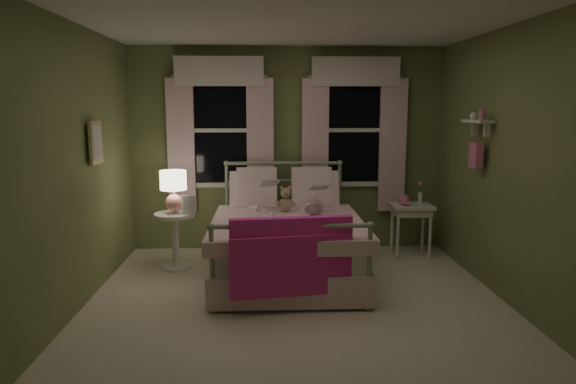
{
  "coord_description": "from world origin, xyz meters",
  "views": [
    {
      "loc": [
        -0.29,
        -4.51,
        1.85
      ],
      "look_at": [
        -0.06,
        0.57,
        1.0
      ],
      "focal_mm": 32.0,
      "sensor_mm": 36.0,
      "label": 1
    }
  ],
  "objects_px": {
    "child_right": "(309,185)",
    "teddy_bear": "(286,201)",
    "nightstand_left": "(175,233)",
    "table_lamp": "(173,187)",
    "child_left": "(261,186)",
    "nightstand_right": "(411,212)",
    "bed": "(287,242)"
  },
  "relations": [
    {
      "from": "child_left",
      "to": "table_lamp",
      "type": "xyz_separation_m",
      "value": [
        -0.99,
        -0.08,
        0.01
      ]
    },
    {
      "from": "bed",
      "to": "teddy_bear",
      "type": "xyz_separation_m",
      "value": [
        -0.0,
        0.26,
        0.41
      ]
    },
    {
      "from": "child_left",
      "to": "table_lamp",
      "type": "bearing_deg",
      "value": -17.15
    },
    {
      "from": "child_left",
      "to": "table_lamp",
      "type": "distance_m",
      "value": 0.99
    },
    {
      "from": "teddy_bear",
      "to": "table_lamp",
      "type": "height_order",
      "value": "table_lamp"
    },
    {
      "from": "bed",
      "to": "table_lamp",
      "type": "relative_size",
      "value": 4.35
    },
    {
      "from": "child_left",
      "to": "nightstand_right",
      "type": "xyz_separation_m",
      "value": [
        1.86,
        0.31,
        -0.39
      ]
    },
    {
      "from": "bed",
      "to": "nightstand_right",
      "type": "height_order",
      "value": "bed"
    },
    {
      "from": "nightstand_left",
      "to": "table_lamp",
      "type": "distance_m",
      "value": 0.54
    },
    {
      "from": "nightstand_left",
      "to": "table_lamp",
      "type": "xyz_separation_m",
      "value": [
        0.0,
        0.0,
        0.54
      ]
    },
    {
      "from": "child_right",
      "to": "table_lamp",
      "type": "bearing_deg",
      "value": 1.4
    },
    {
      "from": "teddy_bear",
      "to": "table_lamp",
      "type": "bearing_deg",
      "value": 176.52
    },
    {
      "from": "table_lamp",
      "to": "nightstand_left",
      "type": "bearing_deg",
      "value": 0.0
    },
    {
      "from": "table_lamp",
      "to": "teddy_bear",
      "type": "bearing_deg",
      "value": -3.48
    },
    {
      "from": "child_right",
      "to": "teddy_bear",
      "type": "bearing_deg",
      "value": 27.88
    },
    {
      "from": "child_right",
      "to": "teddy_bear",
      "type": "height_order",
      "value": "child_right"
    },
    {
      "from": "bed",
      "to": "teddy_bear",
      "type": "relative_size",
      "value": 6.88
    },
    {
      "from": "nightstand_right",
      "to": "bed",
      "type": "bearing_deg",
      "value": -155.1
    },
    {
      "from": "teddy_bear",
      "to": "table_lamp",
      "type": "xyz_separation_m",
      "value": [
        -1.27,
        0.08,
        0.16
      ]
    },
    {
      "from": "child_left",
      "to": "child_right",
      "type": "xyz_separation_m",
      "value": [
        0.56,
        0.0,
        0.01
      ]
    },
    {
      "from": "nightstand_left",
      "to": "teddy_bear",
      "type": "bearing_deg",
      "value": -3.48
    },
    {
      "from": "bed",
      "to": "nightstand_left",
      "type": "xyz_separation_m",
      "value": [
        -1.27,
        0.34,
        0.03
      ]
    },
    {
      "from": "table_lamp",
      "to": "nightstand_right",
      "type": "height_order",
      "value": "table_lamp"
    },
    {
      "from": "child_left",
      "to": "teddy_bear",
      "type": "distance_m",
      "value": 0.35
    },
    {
      "from": "child_right",
      "to": "table_lamp",
      "type": "distance_m",
      "value": 1.55
    },
    {
      "from": "nightstand_right",
      "to": "child_left",
      "type": "bearing_deg",
      "value": -170.44
    },
    {
      "from": "nightstand_right",
      "to": "child_right",
      "type": "bearing_deg",
      "value": -166.47
    },
    {
      "from": "child_right",
      "to": "nightstand_left",
      "type": "distance_m",
      "value": 1.64
    },
    {
      "from": "child_right",
      "to": "teddy_bear",
      "type": "xyz_separation_m",
      "value": [
        -0.28,
        -0.16,
        -0.16
      ]
    },
    {
      "from": "nightstand_left",
      "to": "bed",
      "type": "bearing_deg",
      "value": -15.04
    },
    {
      "from": "child_right",
      "to": "child_left",
      "type": "bearing_deg",
      "value": -1.62
    },
    {
      "from": "child_left",
      "to": "bed",
      "type": "bearing_deg",
      "value": 101.73
    }
  ]
}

